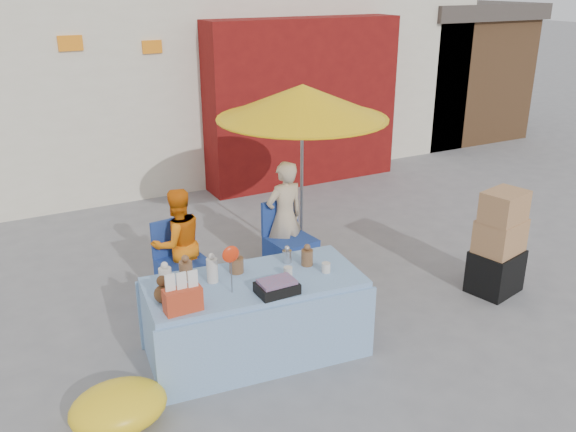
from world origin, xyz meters
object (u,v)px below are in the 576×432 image
market_table (254,316)px  box_stack (499,246)px  chair_right (290,254)px  umbrella (302,102)px  vendor_orange (178,243)px  chair_left (184,278)px  vendor_beige (285,217)px

market_table → box_stack: market_table is taller
chair_right → umbrella: umbrella is taller
vendor_orange → chair_left: bearing=82.8°
box_stack → vendor_beige: bearing=139.1°
vendor_orange → umbrella: (1.55, 0.15, 1.30)m
vendor_orange → chair_right: bearing=167.4°
umbrella → box_stack: size_ratio=1.83×
vendor_beige → umbrella: bearing=-159.9°
chair_left → vendor_orange: bearing=82.8°
chair_left → chair_right: (1.25, 0.00, 0.00)m
chair_right → box_stack: bearing=-44.7°
chair_left → vendor_orange: vendor_orange is taller
chair_right → vendor_beige: 0.42m
market_table → vendor_orange: size_ratio=1.68×
vendor_beige → box_stack: size_ratio=1.14×
vendor_orange → umbrella: bearing=179.1°
chair_left → box_stack: 3.31m
vendor_beige → chair_right: bearing=82.8°
chair_left → chair_right: 1.25m
market_table → umbrella: 2.51m
chair_right → box_stack: box_stack is taller
chair_left → box_stack: box_stack is taller
vendor_orange → vendor_beige: bearing=173.6°
chair_left → chair_right: bearing=-6.4°
market_table → box_stack: size_ratio=1.74×
chair_left → vendor_beige: bearing=-0.3°
vendor_beige → chair_left: bearing=-0.3°
vendor_beige → box_stack: (1.75, -1.51, -0.12)m
chair_left → umbrella: bearing=4.0°
vendor_orange → box_stack: vendor_orange is taller
vendor_orange → vendor_beige: 1.25m
market_table → umbrella: bearing=55.1°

